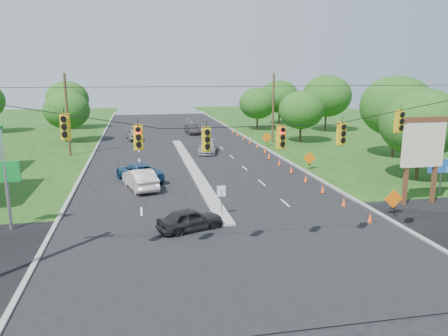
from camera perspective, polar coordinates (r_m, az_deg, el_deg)
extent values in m
plane|color=black|center=(22.57, 2.58, -11.15)|extent=(160.00, 160.00, 0.00)
cube|color=black|center=(22.57, 2.58, -11.15)|extent=(160.00, 14.00, 0.02)
cube|color=gray|center=(51.15, -16.77, 1.61)|extent=(0.25, 110.00, 0.16)
cube|color=gray|center=(53.09, 5.48, 2.45)|extent=(0.25, 110.00, 0.16)
cube|color=gray|center=(42.36, -4.19, -0.02)|extent=(1.00, 34.00, 0.18)
cylinder|color=gray|center=(27.77, -0.36, -4.63)|extent=(0.06, 0.06, 1.80)
cube|color=white|center=(27.55, -0.36, -3.04)|extent=(0.55, 0.04, 0.70)
cylinder|color=black|center=(19.85, 3.46, 6.57)|extent=(24.00, 0.04, 0.04)
cube|color=yellow|center=(19.46, -20.08, 5.00)|extent=(0.34, 0.24, 1.00)
cube|color=yellow|center=(19.30, -11.12, 3.89)|extent=(0.34, 0.24, 1.00)
cube|color=yellow|center=(19.56, -2.26, 3.69)|extent=(0.34, 0.24, 1.00)
cube|color=yellow|center=(20.39, 7.52, 3.95)|extent=(0.34, 0.24, 1.00)
cube|color=yellow|center=(21.52, 15.14, 4.30)|extent=(0.34, 0.24, 1.00)
cube|color=yellow|center=(22.95, 21.98, 5.62)|extent=(0.34, 0.24, 1.00)
cylinder|color=#422D1C|center=(50.86, -19.78, 6.48)|extent=(0.28, 0.28, 9.00)
cylinder|color=#422D1C|center=(57.99, 6.44, 7.73)|extent=(0.28, 0.28, 9.00)
cylinder|color=gray|center=(28.03, -26.38, -3.44)|extent=(0.20, 0.20, 4.00)
cube|color=#0E7E28|center=(27.70, -26.67, -0.44)|extent=(1.60, 0.15, 1.20)
cube|color=#59331E|center=(32.37, 22.69, -0.78)|extent=(0.25, 0.25, 4.40)
cube|color=#59331E|center=(33.63, 25.80, -0.60)|extent=(0.25, 0.25, 4.40)
cube|color=beige|center=(32.62, 24.60, 2.91)|extent=(3.00, 0.35, 3.20)
cube|color=#59331E|center=(32.43, 24.85, 5.79)|extent=(3.20, 0.40, 0.35)
cylinder|color=gray|center=(36.65, 26.43, -1.29)|extent=(0.12, 0.12, 2.40)
cube|color=blue|center=(36.45, 26.58, 0.24)|extent=(2.20, 0.20, 1.00)
cone|color=#F6521E|center=(28.19, 18.54, -6.20)|extent=(0.32, 0.32, 0.70)
cone|color=#F6521E|center=(31.12, 15.38, -4.27)|extent=(0.32, 0.32, 0.70)
cone|color=#F6521E|center=(34.16, 12.78, -2.67)|extent=(0.32, 0.32, 0.70)
cone|color=#F6521E|center=(37.28, 10.62, -1.33)|extent=(0.32, 0.32, 0.70)
cone|color=#F6521E|center=(40.47, 8.80, -0.20)|extent=(0.32, 0.32, 0.70)
cone|color=#F6521E|center=(43.70, 7.24, 0.76)|extent=(0.32, 0.32, 0.70)
cone|color=#F6521E|center=(46.97, 5.90, 1.60)|extent=(0.32, 0.32, 0.70)
cone|color=#F6521E|center=(50.44, 5.39, 2.34)|extent=(0.32, 0.32, 0.70)
cone|color=#F6521E|center=(53.75, 4.33, 2.97)|extent=(0.32, 0.32, 0.70)
cone|color=#F6521E|center=(57.09, 3.39, 3.52)|extent=(0.32, 0.32, 0.70)
cone|color=#F6521E|center=(60.45, 2.55, 4.02)|extent=(0.32, 0.32, 0.70)
cone|color=#F6521E|center=(63.82, 1.81, 4.46)|extent=(0.32, 0.32, 0.70)
cone|color=#F6521E|center=(67.20, 1.13, 4.85)|extent=(0.32, 0.32, 0.70)
cube|color=black|center=(30.02, 21.19, -4.88)|extent=(0.06, 0.58, 0.26)
cube|color=black|center=(30.02, 21.19, -4.88)|extent=(0.06, 0.58, 0.26)
cube|color=orange|center=(29.86, 21.28, -3.78)|extent=(1.27, 0.05, 1.27)
cube|color=black|center=(42.10, 11.07, 0.47)|extent=(0.06, 0.58, 0.26)
cube|color=black|center=(42.10, 11.07, 0.47)|extent=(0.06, 0.58, 0.26)
cube|color=orange|center=(41.98, 11.11, 1.28)|extent=(1.27, 0.05, 1.27)
cube|color=black|center=(55.09, 5.59, 3.38)|extent=(0.06, 0.58, 0.26)
cube|color=black|center=(55.09, 5.59, 3.38)|extent=(0.06, 0.58, 0.26)
cube|color=orange|center=(55.01, 5.61, 4.00)|extent=(1.27, 0.05, 1.27)
cylinder|color=black|center=(61.26, -19.63, 4.29)|extent=(0.28, 0.28, 2.52)
ellipsoid|color=#194C14|center=(60.95, -19.84, 7.15)|extent=(5.88, 5.88, 5.04)
cylinder|color=black|center=(76.28, -19.56, 5.86)|extent=(0.28, 0.28, 2.88)
ellipsoid|color=#194C14|center=(76.01, -19.75, 8.49)|extent=(6.72, 6.72, 5.76)
cylinder|color=black|center=(40.20, 23.94, 0.39)|extent=(0.28, 0.28, 2.88)
ellipsoid|color=#194C14|center=(39.70, 24.38, 5.36)|extent=(6.72, 6.72, 5.76)
cylinder|color=black|center=(50.56, 21.24, 3.04)|extent=(0.28, 0.28, 3.24)
ellipsoid|color=#194C14|center=(50.14, 21.59, 7.51)|extent=(7.56, 7.56, 6.48)
cylinder|color=black|center=(58.55, 9.94, 4.48)|extent=(0.28, 0.28, 2.52)
ellipsoid|color=#194C14|center=(58.22, 10.05, 7.48)|extent=(5.88, 5.88, 5.04)
cylinder|color=black|center=(70.74, 13.12, 5.94)|extent=(0.28, 0.28, 3.24)
ellipsoid|color=#194C14|center=(70.44, 13.28, 9.14)|extent=(7.56, 7.56, 6.48)
cylinder|color=black|center=(79.51, 7.21, 6.69)|extent=(0.28, 0.28, 2.88)
ellipsoid|color=#194C14|center=(79.26, 7.27, 9.22)|extent=(6.72, 6.72, 5.76)
cylinder|color=black|center=(71.12, 4.37, 5.96)|extent=(0.28, 0.28, 2.52)
ellipsoid|color=#194C14|center=(70.86, 4.41, 8.44)|extent=(5.88, 5.88, 5.04)
imported|color=black|center=(25.57, -4.44, -6.73)|extent=(4.19, 2.81, 1.33)
imported|color=beige|center=(35.09, -10.90, -1.42)|extent=(2.94, 5.21, 1.62)
imported|color=navy|center=(37.80, -11.08, -0.50)|extent=(4.39, 6.18, 1.56)
imported|color=#98969F|center=(50.34, -2.14, 2.77)|extent=(2.98, 5.12, 1.39)
imported|color=gray|center=(61.71, -11.66, 4.32)|extent=(2.33, 4.61, 1.51)
imported|color=black|center=(66.73, -4.16, 5.13)|extent=(2.05, 4.79, 1.54)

